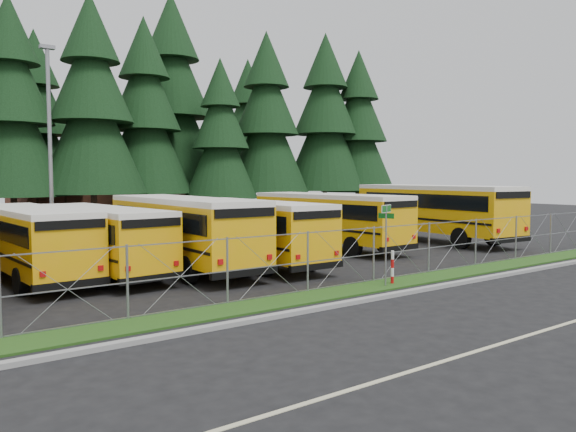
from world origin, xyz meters
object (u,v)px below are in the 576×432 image
(bus_east, at_px, (429,213))
(street_sign, at_px, (386,228))
(bus_1, at_px, (28,243))
(bus_3, at_px, (179,233))
(bus_6, at_px, (324,221))
(light_standard, at_px, (50,141))
(bus_2, at_px, (95,241))
(bus_4, at_px, (248,232))
(striped_bollard, at_px, (392,268))

(bus_east, distance_m, street_sign, 14.82)
(bus_1, xyz_separation_m, street_sign, (9.38, -8.86, 0.71))
(bus_3, distance_m, bus_6, 8.99)
(bus_3, relative_size, bus_6, 1.02)
(bus_6, bearing_deg, bus_1, 178.05)
(bus_1, bearing_deg, light_standard, 66.92)
(bus_3, bearing_deg, bus_6, 9.52)
(bus_2, height_order, bus_east, bus_east)
(bus_6, relative_size, bus_east, 0.88)
(street_sign, bearing_deg, bus_4, 97.96)
(bus_1, bearing_deg, striped_bollard, -44.58)
(bus_east, relative_size, street_sign, 4.42)
(bus_1, height_order, light_standard, light_standard)
(bus_1, height_order, street_sign, street_sign)
(street_sign, distance_m, light_standard, 17.81)
(bus_2, relative_size, bus_3, 0.89)
(bus_6, height_order, light_standard, light_standard)
(bus_6, relative_size, light_standard, 1.08)
(bus_east, bearing_deg, bus_3, -172.46)
(bus_6, bearing_deg, bus_east, -9.46)
(bus_2, height_order, striped_bollard, bus_2)
(bus_1, distance_m, bus_3, 5.59)
(bus_4, height_order, striped_bollard, bus_4)
(bus_1, xyz_separation_m, bus_6, (14.35, 0.25, 0.11))
(bus_3, distance_m, striped_bollard, 8.79)
(bus_2, xyz_separation_m, light_standard, (0.33, 7.76, 4.20))
(bus_3, height_order, street_sign, bus_3)
(street_sign, distance_m, striped_bollard, 1.53)
(bus_2, distance_m, bus_east, 19.41)
(bus_4, relative_size, light_standard, 1.03)
(bus_4, distance_m, bus_6, 6.28)
(bus_2, relative_size, bus_4, 0.95)
(bus_east, height_order, street_sign, bus_east)
(bus_2, bearing_deg, bus_4, -15.81)
(bus_1, distance_m, bus_east, 21.69)
(bus_3, bearing_deg, street_sign, -62.46)
(bus_4, distance_m, street_sign, 7.24)
(bus_6, height_order, bus_east, bus_east)
(light_standard, bearing_deg, bus_4, -57.20)
(bus_2, relative_size, street_sign, 3.54)
(bus_2, xyz_separation_m, street_sign, (7.11, -8.34, 0.73))
(bus_1, relative_size, bus_4, 0.97)
(bus_2, xyz_separation_m, bus_east, (19.40, -0.08, 0.33))
(bus_6, height_order, striped_bollard, bus_6)
(bus_4, xyz_separation_m, bus_east, (13.29, 1.13, 0.26))
(bus_2, bearing_deg, bus_3, -15.77)
(bus_3, relative_size, bus_east, 0.90)
(bus_3, height_order, striped_bollard, bus_3)
(bus_2, relative_size, striped_bollard, 8.28)
(bus_6, distance_m, street_sign, 10.39)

